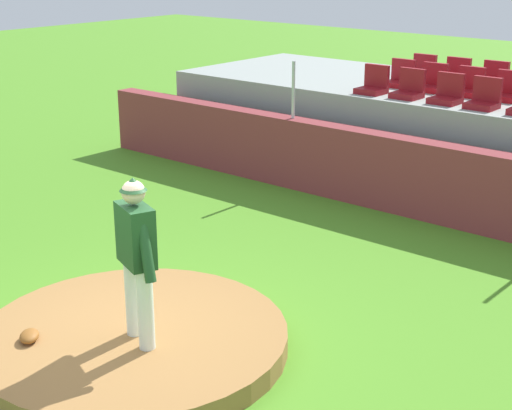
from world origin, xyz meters
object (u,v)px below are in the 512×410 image
Objects in this scene: fielding_glove at (29,336)px; stadium_chair_6 at (432,82)px; stadium_chair_7 at (469,87)px; stadium_chair_11 at (456,76)px; stadium_chair_3 at (484,99)px; stadium_chair_5 at (400,78)px; stadium_chair_2 at (447,94)px; baseball at (144,296)px; stadium_chair_1 at (409,89)px; stadium_chair_12 at (493,80)px; stadium_chair_8 at (508,91)px; pitcher at (136,249)px; stadium_chair_0 at (373,85)px; stadium_chair_10 at (422,72)px.

stadium_chair_6 reaches higher than fielding_glove.
stadium_chair_6 is 0.71m from stadium_chair_7.
stadium_chair_3 is at bearing 127.82° from stadium_chair_11.
stadium_chair_2 is at bearing 147.49° from stadium_chair_5.
stadium_chair_1 is at bearing 92.08° from baseball.
stadium_chair_7 is (0.47, 7.36, 1.55)m from baseball.
stadium_chair_12 is at bearing -127.96° from stadium_chair_6.
stadium_chair_8 is at bearing 147.69° from stadium_chair_11.
stadium_chair_11 and stadium_chair_12 have the same top height.
fielding_glove is 9.92m from stadium_chair_12.
stadium_chair_12 reaches higher than pitcher.
stadium_chair_6 is 1.00× the size of stadium_chair_11.
stadium_chair_0 reaches higher than fielding_glove.
stadium_chair_0 is 2.10m from stadium_chair_3.
stadium_chair_0 and stadium_chair_7 have the same top height.
pitcher is at bearing 82.79° from fielding_glove.
stadium_chair_7 is (1.41, 0.90, 0.00)m from stadium_chair_0.
stadium_chair_3 is (1.16, 6.48, 1.55)m from baseball.
baseball is 0.15× the size of stadium_chair_1.
stadium_chair_10 is (-0.01, 1.80, 0.00)m from stadium_chair_0.
stadium_chair_6 is 0.92m from stadium_chair_11.
stadium_chair_2 is 1.00× the size of stadium_chair_5.
stadium_chair_1 and stadium_chair_6 have the same top height.
fielding_glove is at bearing 94.86° from stadium_chair_5.
stadium_chair_8 is 1.67m from stadium_chair_11.
stadium_chair_10 is (-0.95, 8.26, 1.55)m from baseball.
stadium_chair_1 is 1.78m from stadium_chair_11.
pitcher is at bearing 91.83° from stadium_chair_7.
stadium_chair_5 is (-2.09, 0.92, 0.00)m from stadium_chair_3.
fielding_glove is 0.60× the size of stadium_chair_3.
stadium_chair_11 reaches higher than pitcher.
stadium_chair_3 is at bearing 88.79° from stadium_chair_8.
stadium_chair_5 is 1.00× the size of stadium_chair_10.
stadium_chair_2 is 1.00× the size of stadium_chair_12.
pitcher is at bearing 96.82° from stadium_chair_6.
stadium_chair_0 is at bearing 89.56° from stadium_chair_5.
stadium_chair_10 is (-0.71, 0.91, 0.00)m from stadium_chair_6.
stadium_chair_5 is at bearing -32.51° from stadium_chair_2.
stadium_chair_8 is at bearing -156.52° from stadium_chair_0.
stadium_chair_7 is (-0.69, 0.88, 0.00)m from stadium_chair_3.
pitcher is at bearing 91.80° from stadium_chair_2.
stadium_chair_5 is (-0.70, 0.91, 0.00)m from stadium_chair_1.
stadium_chair_11 is at bearing -111.40° from stadium_chair_0.
stadium_chair_10 is (-0.71, 1.77, 0.00)m from stadium_chair_1.
stadium_chair_6 is at bearing -49.42° from stadium_chair_2.
stadium_chair_5 reaches higher than fielding_glove.
stadium_chair_7 is at bearing -129.09° from stadium_chair_1.
stadium_chair_7 is 1.15m from stadium_chair_11.
stadium_chair_1 is 1.00× the size of stadium_chair_5.
stadium_chair_2 is 0.66m from stadium_chair_3.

